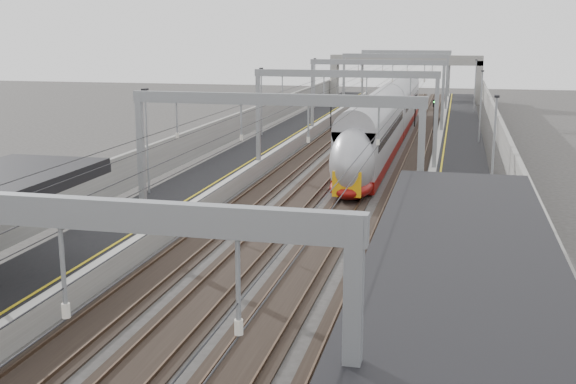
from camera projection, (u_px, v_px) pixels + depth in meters
The scene contains 12 objects.
platform_left at pixel (248, 159), 56.08m from camera, with size 4.00×120.00×1.00m, color black.
platform_right at pixel (459, 168), 52.51m from camera, with size 4.00×120.00×1.00m, color black.
tracks at pixel (350, 169), 54.39m from camera, with size 11.40×140.00×0.20m.
overhead_line at pixel (363, 82), 59.36m from camera, with size 13.00×140.00×6.60m.
canopy_right at pixel (467, 356), 11.58m from camera, with size 4.40×30.00×4.24m.
overbridge at pixel (405, 66), 105.53m from camera, with size 22.00×2.20×6.90m.
wall_left at pixel (209, 144), 56.55m from camera, with size 0.30×120.00×3.20m, color slate.
wall_right at pixel (505, 155), 51.56m from camera, with size 0.30×120.00×3.20m, color slate.
train at pixel (386, 123), 64.99m from camera, with size 2.78×50.58×4.39m.
signal_green at pixel (331, 108), 75.45m from camera, with size 0.32×0.32×3.48m.
signal_red_near at pixel (415, 105), 78.93m from camera, with size 0.32×0.32×3.48m.
signal_red_far at pixel (434, 110), 73.41m from camera, with size 0.32×0.32×3.48m.
Camera 1 is at (7.67, -8.12, 10.17)m, focal length 45.00 mm.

